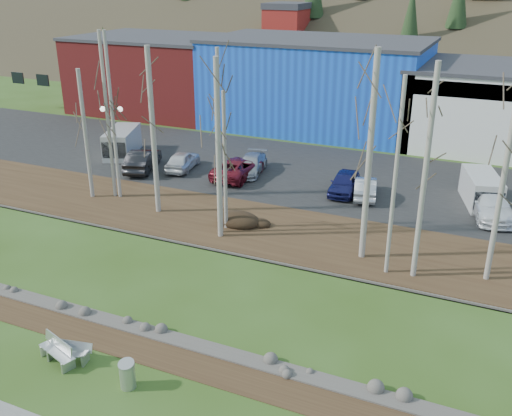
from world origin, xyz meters
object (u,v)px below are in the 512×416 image
at_px(car_2, 238,168).
at_px(car_6, 491,204).
at_px(car_0, 183,160).
at_px(van_white, 482,190).
at_px(car_4, 344,183).
at_px(car_3, 251,164).
at_px(street_lamp, 112,119).
at_px(van_grey, 122,143).
at_px(car_5, 365,187).
at_px(litter_bin, 127,376).
at_px(bench_intact, 58,351).
at_px(car_1, 143,160).
at_px(bench_damaged, 69,352).

distance_m(car_2, car_6, 17.11).
relative_size(car_0, car_2, 0.79).
relative_size(car_0, van_white, 0.86).
bearing_deg(car_4, car_6, -6.04).
xyz_separation_m(car_0, car_3, (5.03, 1.35, -0.05)).
bearing_deg(car_2, street_lamp, 7.25).
bearing_deg(car_3, van_grey, 171.23).
bearing_deg(van_grey, van_white, -19.67).
relative_size(car_3, car_4, 1.07).
xyz_separation_m(car_4, car_5, (1.49, -0.17, -0.06)).
bearing_deg(car_6, car_3, 160.12).
height_order(car_2, car_6, car_6).
bearing_deg(car_0, van_grey, -20.32).
bearing_deg(litter_bin, van_grey, 126.68).
bearing_deg(litter_bin, bench_intact, 177.50).
xyz_separation_m(car_2, car_6, (17.11, -0.08, 0.05)).
relative_size(bench_intact, litter_bin, 1.95).
relative_size(car_0, van_grey, 0.80).
relative_size(street_lamp, car_1, 0.95).
xyz_separation_m(car_0, car_1, (-2.67, -1.33, 0.09)).
bearing_deg(car_4, street_lamp, 179.18).
relative_size(car_0, car_1, 0.86).
height_order(litter_bin, car_0, car_0).
bearing_deg(bench_intact, car_6, 74.66).
xyz_separation_m(bench_intact, street_lamp, (-12.70, 20.63, 3.25)).
relative_size(bench_intact, car_2, 0.37).
height_order(car_5, van_white, van_white).
xyz_separation_m(bench_intact, van_grey, (-13.77, 22.85, 0.72)).
xyz_separation_m(car_3, car_6, (16.69, -1.38, 0.12)).
bearing_deg(car_0, car_6, 169.66).
relative_size(litter_bin, car_4, 0.24).
distance_m(car_1, car_3, 8.15).
distance_m(street_lamp, van_white, 26.65).
height_order(street_lamp, van_grey, street_lamp).
relative_size(car_0, car_6, 0.77).
xyz_separation_m(street_lamp, van_grey, (-1.07, 2.22, -2.53)).
height_order(car_0, van_white, van_white).
bearing_deg(bench_intact, bench_damaged, 49.73).
bearing_deg(car_4, car_1, -179.22).
bearing_deg(car_6, van_grey, 162.48).
xyz_separation_m(car_6, van_grey, (-28.10, 1.16, 0.27)).
bearing_deg(car_2, van_grey, -4.93).
bearing_deg(car_5, street_lamp, -9.55).
distance_m(car_6, van_grey, 28.13).
height_order(bench_damaged, litter_bin, litter_bin).
distance_m(bench_damaged, car_5, 22.38).
height_order(bench_damaged, car_6, car_6).
bearing_deg(litter_bin, car_3, 103.84).
bearing_deg(car_1, car_2, 172.58).
xyz_separation_m(car_1, car_5, (16.65, 1.33, -0.14)).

